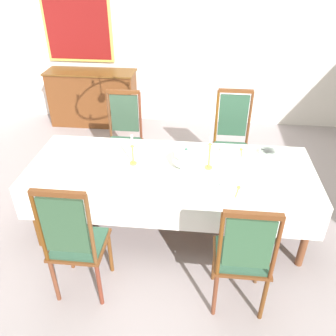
{
  "coord_description": "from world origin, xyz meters",
  "views": [
    {
      "loc": [
        0.27,
        -2.73,
        2.56
      ],
      "look_at": [
        -0.02,
        0.05,
        0.79
      ],
      "focal_mm": 37.11,
      "sensor_mm": 36.0,
      "label": 1
    }
  ],
  "objects_px": {
    "candlestick_west": "(133,153)",
    "bowl_near_left": "(226,189)",
    "chair_south_b": "(243,256)",
    "framed_painting": "(76,11)",
    "candlestick_east": "(210,154)",
    "spoon_primary": "(238,189)",
    "chair_north_a": "(124,136)",
    "dining_table": "(171,172)",
    "spoon_secondary": "(241,150)",
    "chair_south_a": "(75,241)",
    "chair_north_b": "(231,140)",
    "sideboard": "(93,98)",
    "soup_tureen": "(186,158)",
    "bowl_near_right": "(229,150)",
    "bowl_far_left": "(268,152)"
  },
  "relations": [
    {
      "from": "chair_south_a",
      "to": "candlestick_west",
      "type": "bearing_deg",
      "value": 71.61
    },
    {
      "from": "bowl_near_right",
      "to": "sideboard",
      "type": "relative_size",
      "value": 0.13
    },
    {
      "from": "spoon_primary",
      "to": "chair_north_a",
      "type": "bearing_deg",
      "value": 151.15
    },
    {
      "from": "chair_north_a",
      "to": "spoon_secondary",
      "type": "relative_size",
      "value": 6.42
    },
    {
      "from": "soup_tureen",
      "to": "spoon_secondary",
      "type": "bearing_deg",
      "value": 34.03
    },
    {
      "from": "bowl_near_right",
      "to": "bowl_far_left",
      "type": "xyz_separation_m",
      "value": [
        0.39,
        0.0,
        0.0
      ]
    },
    {
      "from": "candlestick_west",
      "to": "bowl_near_left",
      "type": "relative_size",
      "value": 2.15
    },
    {
      "from": "candlestick_west",
      "to": "spoon_secondary",
      "type": "distance_m",
      "value": 1.14
    },
    {
      "from": "candlestick_east",
      "to": "spoon_primary",
      "type": "relative_size",
      "value": 2.19
    },
    {
      "from": "chair_north_a",
      "to": "bowl_near_left",
      "type": "relative_size",
      "value": 7.69
    },
    {
      "from": "soup_tureen",
      "to": "framed_painting",
      "type": "height_order",
      "value": "framed_painting"
    },
    {
      "from": "chair_south_b",
      "to": "candlestick_east",
      "type": "height_order",
      "value": "candlestick_east"
    },
    {
      "from": "candlestick_west",
      "to": "bowl_far_left",
      "type": "bearing_deg",
      "value": 14.67
    },
    {
      "from": "chair_south_a",
      "to": "spoon_secondary",
      "type": "relative_size",
      "value": 6.6
    },
    {
      "from": "bowl_near_left",
      "to": "sideboard",
      "type": "distance_m",
      "value": 3.51
    },
    {
      "from": "soup_tureen",
      "to": "candlestick_west",
      "type": "bearing_deg",
      "value": 180.0
    },
    {
      "from": "chair_south_b",
      "to": "chair_north_b",
      "type": "xyz_separation_m",
      "value": [
        -0.0,
        1.84,
        0.03
      ]
    },
    {
      "from": "chair_south_a",
      "to": "chair_south_b",
      "type": "bearing_deg",
      "value": 0.2
    },
    {
      "from": "chair_south_a",
      "to": "chair_north_b",
      "type": "distance_m",
      "value": 2.27
    },
    {
      "from": "bowl_near_left",
      "to": "sideboard",
      "type": "height_order",
      "value": "sideboard"
    },
    {
      "from": "spoon_primary",
      "to": "bowl_near_left",
      "type": "bearing_deg",
      "value": -152.31
    },
    {
      "from": "chair_north_b",
      "to": "bowl_far_left",
      "type": "distance_m",
      "value": 0.68
    },
    {
      "from": "candlestick_east",
      "to": "bowl_near_left",
      "type": "relative_size",
      "value": 2.57
    },
    {
      "from": "chair_south_b",
      "to": "candlestick_west",
      "type": "bearing_deg",
      "value": 138.0
    },
    {
      "from": "chair_north_b",
      "to": "bowl_near_right",
      "type": "relative_size",
      "value": 6.37
    },
    {
      "from": "candlestick_west",
      "to": "spoon_primary",
      "type": "bearing_deg",
      "value": -17.76
    },
    {
      "from": "chair_south_a",
      "to": "chair_north_a",
      "type": "bearing_deg",
      "value": 90.0
    },
    {
      "from": "chair_north_b",
      "to": "candlestick_west",
      "type": "relative_size",
      "value": 3.76
    },
    {
      "from": "dining_table",
      "to": "spoon_primary",
      "type": "distance_m",
      "value": 0.71
    },
    {
      "from": "candlestick_east",
      "to": "sideboard",
      "type": "xyz_separation_m",
      "value": [
        -1.91,
        2.48,
        -0.47
      ]
    },
    {
      "from": "candlestick_east",
      "to": "sideboard",
      "type": "bearing_deg",
      "value": 127.49
    },
    {
      "from": "chair_south_a",
      "to": "spoon_primary",
      "type": "distance_m",
      "value": 1.45
    },
    {
      "from": "chair_south_a",
      "to": "chair_north_a",
      "type": "xyz_separation_m",
      "value": [
        0.0,
        1.84,
        -0.01
      ]
    },
    {
      "from": "chair_north_b",
      "to": "dining_table",
      "type": "bearing_deg",
      "value": 54.85
    },
    {
      "from": "chair_north_a",
      "to": "framed_painting",
      "type": "distance_m",
      "value": 2.4
    },
    {
      "from": "candlestick_west",
      "to": "bowl_near_left",
      "type": "distance_m",
      "value": 0.96
    },
    {
      "from": "spoon_primary",
      "to": "spoon_secondary",
      "type": "height_order",
      "value": "same"
    },
    {
      "from": "chair_north_a",
      "to": "bowl_near_left",
      "type": "height_order",
      "value": "chair_north_a"
    },
    {
      "from": "dining_table",
      "to": "bowl_near_left",
      "type": "bearing_deg",
      "value": -33.61
    },
    {
      "from": "chair_south_a",
      "to": "spoon_secondary",
      "type": "xyz_separation_m",
      "value": [
        1.38,
        1.3,
        0.18
      ]
    },
    {
      "from": "chair_north_b",
      "to": "spoon_primary",
      "type": "distance_m",
      "value": 1.25
    },
    {
      "from": "candlestick_west",
      "to": "bowl_near_left",
      "type": "bearing_deg",
      "value": -21.27
    },
    {
      "from": "spoon_secondary",
      "to": "sideboard",
      "type": "distance_m",
      "value": 3.1
    },
    {
      "from": "chair_south_b",
      "to": "candlestick_west",
      "type": "height_order",
      "value": "chair_south_b"
    },
    {
      "from": "dining_table",
      "to": "candlestick_west",
      "type": "xyz_separation_m",
      "value": [
        -0.37,
        0.0,
        0.2
      ]
    },
    {
      "from": "dining_table",
      "to": "framed_painting",
      "type": "xyz_separation_m",
      "value": [
        -1.74,
        2.74,
        1.05
      ]
    },
    {
      "from": "chair_south_b",
      "to": "framed_painting",
      "type": "bearing_deg",
      "value": 123.13
    },
    {
      "from": "dining_table",
      "to": "bowl_near_left",
      "type": "distance_m",
      "value": 0.63
    },
    {
      "from": "chair_south_b",
      "to": "bowl_near_right",
      "type": "bearing_deg",
      "value": 93.09
    },
    {
      "from": "chair_south_a",
      "to": "chair_north_b",
      "type": "xyz_separation_m",
      "value": [
        1.32,
        1.84,
        0.01
      ]
    }
  ]
}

